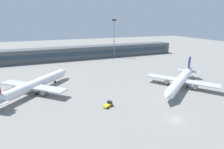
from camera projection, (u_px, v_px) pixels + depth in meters
ground_plane at (119, 80)px, 88.17m from camera, size 400.00×400.00×0.00m
terminal_building at (89, 52)px, 137.06m from camera, size 139.56×12.13×9.00m
airplane_near at (181, 81)px, 76.60m from camera, size 36.57×28.46×10.58m
airplane_mid at (35, 85)px, 72.00m from camera, size 31.93×33.37×10.56m
baggage_tug_yellow at (108, 104)px, 60.43m from camera, size 3.85×3.18×1.75m
floodlight_tower_west at (114, 36)px, 134.37m from camera, size 3.20×0.80×28.43m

